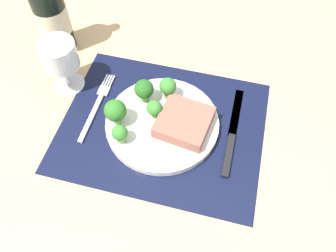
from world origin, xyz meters
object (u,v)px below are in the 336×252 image
object	(u,v)px
fork	(97,105)
wine_bottle	(51,14)
knife	(232,137)
plate	(162,123)
steak	(184,122)
wine_glass	(60,58)

from	to	relation	value
fork	wine_bottle	bearing A→B (deg)	136.63
knife	plate	bearing A→B (deg)	-177.83
plate	fork	world-z (taller)	plate
wine_bottle	plate	bearing A→B (deg)	-29.10
steak	wine_bottle	world-z (taller)	wine_bottle
fork	wine_glass	size ratio (longest dim) A/B	1.53
plate	wine_bottle	xyz separation A→B (cm)	(-31.38, 17.46, 8.95)
wine_bottle	fork	bearing A→B (deg)	-45.41
plate	knife	bearing A→B (deg)	2.03
wine_glass	wine_bottle	bearing A→B (deg)	121.76
steak	knife	bearing A→B (deg)	3.58
steak	knife	world-z (taller)	steak
plate	knife	xyz separation A→B (cm)	(14.96, 0.53, -0.50)
knife	wine_bottle	world-z (taller)	wine_bottle
steak	wine_bottle	xyz separation A→B (cm)	(-36.07, 17.57, 6.74)
steak	knife	distance (cm)	10.64
wine_glass	steak	bearing A→B (deg)	-11.95
wine_glass	plate	bearing A→B (deg)	-13.92
knife	wine_glass	distance (cm)	40.47
plate	knife	size ratio (longest dim) A/B	1.05
steak	fork	xyz separation A→B (cm)	(-20.26, 1.53, -2.76)
plate	wine_bottle	size ratio (longest dim) A/B	0.84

